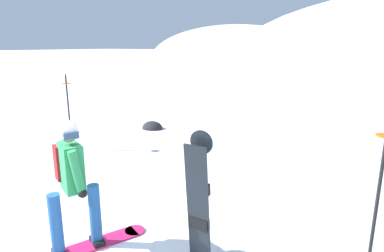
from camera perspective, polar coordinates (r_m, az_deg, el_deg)
name	(u,v)px	position (r m, az deg, el deg)	size (l,w,h in m)	color
ridge_peak_far	(235,61)	(54.71, 7.37, 11.05)	(28.04, 25.24, 11.27)	white
snowboarder_main	(72,183)	(4.37, -19.92, -9.25)	(0.92, 1.70, 1.71)	#D11E5B
spare_snowboard	(199,200)	(3.89, 1.15, -12.55)	(0.28, 0.18, 1.65)	black
piste_marker_near	(68,107)	(8.62, -20.52, 3.13)	(0.20, 0.20, 1.92)	black
piste_marker_far	(379,191)	(3.95, 29.48, -9.66)	(0.20, 0.20, 1.96)	black
rock_dark	(152,129)	(10.48, -6.84, -0.45)	(0.68, 0.57, 0.47)	#282628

